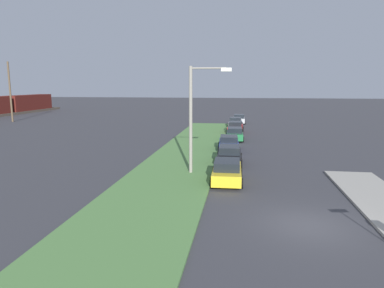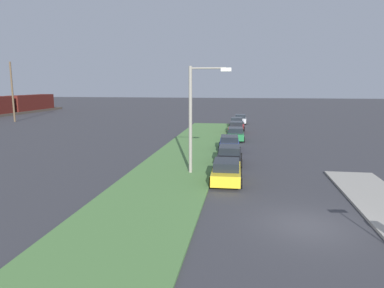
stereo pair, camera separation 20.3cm
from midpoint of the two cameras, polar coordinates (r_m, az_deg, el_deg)
The scene contains 11 objects.
ground at distance 16.95m, azimuth 18.02°, elevation -12.51°, with size 300.00×300.00×0.00m, color #38383D.
grass_median at distance 26.68m, azimuth -2.71°, elevation -3.76°, with size 60.00×6.00×0.12m, color #517F42.
parked_car_yellow at distance 22.76m, azimuth 5.48°, elevation -4.47°, with size 4.34×2.09×1.47m.
parked_car_black at distance 27.96m, azimuth 5.90°, elevation -1.80°, with size 4.33×2.08×1.47m.
parked_car_blue at distance 33.40m, azimuth 5.86°, elevation 0.09°, with size 4.39×2.19×1.47m.
parked_car_green at distance 39.85m, azimuth 6.82°, elevation 1.63°, with size 4.36×2.14×1.47m.
parked_car_red at distance 46.23m, azimuth 6.98°, elevation 2.74°, with size 4.38×2.17×1.47m.
parked_car_white at distance 52.09m, azimuth 7.02°, elevation 3.52°, with size 4.35×2.12×1.47m.
parked_car_silver at distance 57.33m, azimuth 7.57°, elevation 4.07°, with size 4.34×2.09×1.47m.
streetlight at distance 24.11m, azimuth 0.38°, elevation 5.23°, with size 0.42×2.88×7.50m.
distant_utility_pole at distance 66.54m, azimuth -27.65°, elevation 7.53°, with size 0.30×0.30×10.00m, color brown.
Camera 1 is at (-15.48, 3.03, 6.28)m, focal length 32.65 mm.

